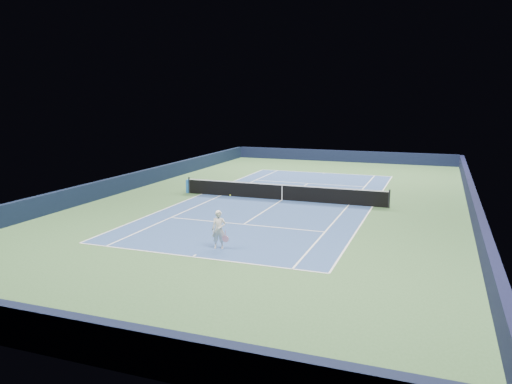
% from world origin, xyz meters
% --- Properties ---
extents(ground, '(40.00, 40.00, 0.00)m').
position_xyz_m(ground, '(0.00, 0.00, 0.00)').
color(ground, '#365A31').
rests_on(ground, ground).
extents(wall_far, '(22.00, 0.35, 1.10)m').
position_xyz_m(wall_far, '(0.00, 19.82, 0.55)').
color(wall_far, black).
rests_on(wall_far, ground).
extents(wall_near, '(22.00, 0.35, 1.10)m').
position_xyz_m(wall_near, '(0.00, -19.82, 0.55)').
color(wall_near, black).
rests_on(wall_near, ground).
extents(wall_right, '(0.35, 40.00, 1.10)m').
position_xyz_m(wall_right, '(10.82, 0.00, 0.55)').
color(wall_right, black).
rests_on(wall_right, ground).
extents(wall_left, '(0.35, 40.00, 1.10)m').
position_xyz_m(wall_left, '(-10.82, 0.00, 0.55)').
color(wall_left, '#101A32').
rests_on(wall_left, ground).
extents(court_surface, '(10.97, 23.77, 0.01)m').
position_xyz_m(court_surface, '(0.00, 0.00, 0.00)').
color(court_surface, navy).
rests_on(court_surface, ground).
extents(baseline_far, '(10.97, 0.08, 0.00)m').
position_xyz_m(baseline_far, '(0.00, 11.88, 0.01)').
color(baseline_far, white).
rests_on(baseline_far, ground).
extents(baseline_near, '(10.97, 0.08, 0.00)m').
position_xyz_m(baseline_near, '(0.00, -11.88, 0.01)').
color(baseline_near, white).
rests_on(baseline_near, ground).
extents(sideline_doubles_right, '(0.08, 23.77, 0.00)m').
position_xyz_m(sideline_doubles_right, '(5.49, 0.00, 0.01)').
color(sideline_doubles_right, white).
rests_on(sideline_doubles_right, ground).
extents(sideline_doubles_left, '(0.08, 23.77, 0.00)m').
position_xyz_m(sideline_doubles_left, '(-5.49, 0.00, 0.01)').
color(sideline_doubles_left, white).
rests_on(sideline_doubles_left, ground).
extents(sideline_singles_right, '(0.08, 23.77, 0.00)m').
position_xyz_m(sideline_singles_right, '(4.12, 0.00, 0.01)').
color(sideline_singles_right, white).
rests_on(sideline_singles_right, ground).
extents(sideline_singles_left, '(0.08, 23.77, 0.00)m').
position_xyz_m(sideline_singles_left, '(-4.12, 0.00, 0.01)').
color(sideline_singles_left, white).
rests_on(sideline_singles_left, ground).
extents(service_line_far, '(8.23, 0.08, 0.00)m').
position_xyz_m(service_line_far, '(0.00, 6.40, 0.01)').
color(service_line_far, white).
rests_on(service_line_far, ground).
extents(service_line_near, '(8.23, 0.08, 0.00)m').
position_xyz_m(service_line_near, '(0.00, -6.40, 0.01)').
color(service_line_near, white).
rests_on(service_line_near, ground).
extents(center_service_line, '(0.08, 12.80, 0.00)m').
position_xyz_m(center_service_line, '(0.00, 0.00, 0.01)').
color(center_service_line, white).
rests_on(center_service_line, ground).
extents(center_mark_far, '(0.08, 0.30, 0.00)m').
position_xyz_m(center_mark_far, '(0.00, 11.73, 0.01)').
color(center_mark_far, white).
rests_on(center_mark_far, ground).
extents(center_mark_near, '(0.08, 0.30, 0.00)m').
position_xyz_m(center_mark_near, '(0.00, -11.73, 0.01)').
color(center_mark_near, white).
rests_on(center_mark_near, ground).
extents(tennis_net, '(12.90, 0.10, 1.07)m').
position_xyz_m(tennis_net, '(0.00, 0.00, 0.50)').
color(tennis_net, black).
rests_on(tennis_net, ground).
extents(sponsor_cube, '(0.62, 0.55, 0.87)m').
position_xyz_m(sponsor_cube, '(-6.40, 0.25, 0.44)').
color(sponsor_cube, blue).
rests_on(sponsor_cube, ground).
extents(tennis_player, '(0.80, 1.31, 2.12)m').
position_xyz_m(tennis_player, '(0.52, -10.47, 0.81)').
color(tennis_player, silver).
rests_on(tennis_player, ground).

